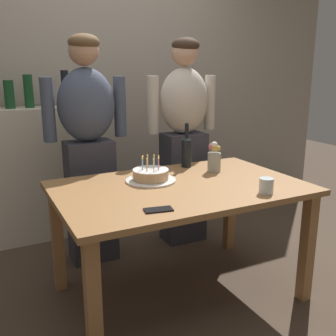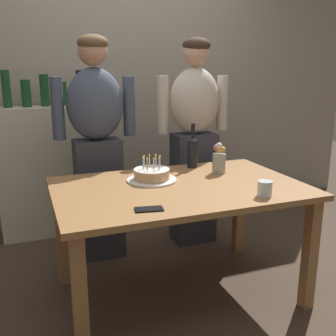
{
  "view_description": "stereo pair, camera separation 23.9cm",
  "coord_description": "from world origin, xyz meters",
  "px_view_note": "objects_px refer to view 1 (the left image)",
  "views": [
    {
      "loc": [
        -1.09,
        -2.01,
        1.44
      ],
      "look_at": [
        -0.05,
        0.06,
        0.84
      ],
      "focal_mm": 41.77,
      "sensor_mm": 36.0,
      "label": 1
    },
    {
      "loc": [
        -0.87,
        -2.1,
        1.44
      ],
      "look_at": [
        -0.05,
        0.06,
        0.84
      ],
      "focal_mm": 41.77,
      "sensor_mm": 36.0,
      "label": 2
    }
  ],
  "objects_px": {
    "person_woman_cardigan": "(184,139)",
    "wine_bottle": "(187,150)",
    "person_man_bearded": "(89,148)",
    "flower_vase": "(214,159)",
    "water_glass_near": "(266,186)",
    "cell_phone": "(158,210)",
    "birthday_cake": "(151,176)"
  },
  "relations": [
    {
      "from": "person_man_bearded",
      "to": "person_woman_cardigan",
      "type": "bearing_deg",
      "value": -180.0
    },
    {
      "from": "birthday_cake",
      "to": "cell_phone",
      "type": "bearing_deg",
      "value": -110.03
    },
    {
      "from": "wine_bottle",
      "to": "flower_vase",
      "type": "relative_size",
      "value": 1.51
    },
    {
      "from": "water_glass_near",
      "to": "person_woman_cardigan",
      "type": "distance_m",
      "value": 1.1
    },
    {
      "from": "birthday_cake",
      "to": "cell_phone",
      "type": "relative_size",
      "value": 2.2
    },
    {
      "from": "wine_bottle",
      "to": "cell_phone",
      "type": "height_order",
      "value": "wine_bottle"
    },
    {
      "from": "wine_bottle",
      "to": "person_man_bearded",
      "type": "bearing_deg",
      "value": 150.05
    },
    {
      "from": "birthday_cake",
      "to": "flower_vase",
      "type": "bearing_deg",
      "value": 2.78
    },
    {
      "from": "wine_bottle",
      "to": "person_man_bearded",
      "type": "relative_size",
      "value": 0.19
    },
    {
      "from": "person_man_bearded",
      "to": "wine_bottle",
      "type": "bearing_deg",
      "value": 150.05
    },
    {
      "from": "water_glass_near",
      "to": "flower_vase",
      "type": "distance_m",
      "value": 0.54
    },
    {
      "from": "birthday_cake",
      "to": "water_glass_near",
      "type": "distance_m",
      "value": 0.71
    },
    {
      "from": "person_woman_cardigan",
      "to": "flower_vase",
      "type": "bearing_deg",
      "value": 83.16
    },
    {
      "from": "wine_bottle",
      "to": "flower_vase",
      "type": "height_order",
      "value": "wine_bottle"
    },
    {
      "from": "cell_phone",
      "to": "water_glass_near",
      "type": "bearing_deg",
      "value": 7.81
    },
    {
      "from": "flower_vase",
      "to": "birthday_cake",
      "type": "bearing_deg",
      "value": -177.22
    },
    {
      "from": "water_glass_near",
      "to": "person_woman_cardigan",
      "type": "relative_size",
      "value": 0.05
    },
    {
      "from": "person_woman_cardigan",
      "to": "wine_bottle",
      "type": "bearing_deg",
      "value": 64.11
    },
    {
      "from": "person_man_bearded",
      "to": "water_glass_near",
      "type": "bearing_deg",
      "value": 123.54
    },
    {
      "from": "birthday_cake",
      "to": "cell_phone",
      "type": "xyz_separation_m",
      "value": [
        -0.18,
        -0.49,
        -0.03
      ]
    },
    {
      "from": "wine_bottle",
      "to": "cell_phone",
      "type": "bearing_deg",
      "value": -128.21
    },
    {
      "from": "birthday_cake",
      "to": "person_man_bearded",
      "type": "relative_size",
      "value": 0.19
    },
    {
      "from": "birthday_cake",
      "to": "person_woman_cardigan",
      "type": "xyz_separation_m",
      "value": [
        0.55,
        0.58,
        0.1
      ]
    },
    {
      "from": "wine_bottle",
      "to": "person_man_bearded",
      "type": "distance_m",
      "value": 0.71
    },
    {
      "from": "birthday_cake",
      "to": "cell_phone",
      "type": "distance_m",
      "value": 0.52
    },
    {
      "from": "wine_bottle",
      "to": "flower_vase",
      "type": "bearing_deg",
      "value": -61.99
    },
    {
      "from": "birthday_cake",
      "to": "wine_bottle",
      "type": "distance_m",
      "value": 0.45
    },
    {
      "from": "flower_vase",
      "to": "person_man_bearded",
      "type": "distance_m",
      "value": 0.91
    },
    {
      "from": "water_glass_near",
      "to": "flower_vase",
      "type": "xyz_separation_m",
      "value": [
        -0.0,
        0.54,
        0.04
      ]
    },
    {
      "from": "wine_bottle",
      "to": "cell_phone",
      "type": "distance_m",
      "value": 0.91
    },
    {
      "from": "water_glass_near",
      "to": "cell_phone",
      "type": "relative_size",
      "value": 0.61
    },
    {
      "from": "water_glass_near",
      "to": "cell_phone",
      "type": "xyz_separation_m",
      "value": [
        -0.67,
        0.02,
        -0.04
      ]
    }
  ]
}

